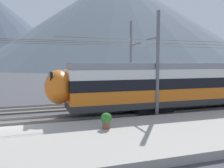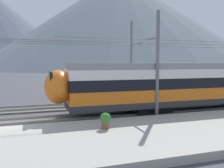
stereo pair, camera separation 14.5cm
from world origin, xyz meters
name	(u,v)px [view 1 (the left image)]	position (x,y,z in m)	size (l,w,h in m)	color
ground_plane	(3,130)	(0.00, 0.00, 0.00)	(400.00, 400.00, 0.00)	#424247
track_near	(5,124)	(0.00, 1.24, 0.07)	(120.00, 3.00, 0.28)	#5B5651
track_far	(11,110)	(0.00, 5.81, 0.07)	(120.00, 3.00, 0.28)	#5B5651
catenary_mast_mid	(157,63)	(9.81, -0.14, 3.83)	(41.39, 1.78, 7.35)	slate
catenary_mast_far_side	(131,60)	(11.38, 7.97, 4.19)	(41.39, 2.62, 8.09)	slate
potted_plant_platform_edge	(106,120)	(5.34, -2.86, 0.87)	(0.58, 0.58, 0.85)	brown
mountain_central_peak	(118,22)	(61.86, 151.83, 33.05)	(190.18, 190.18, 66.10)	slate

